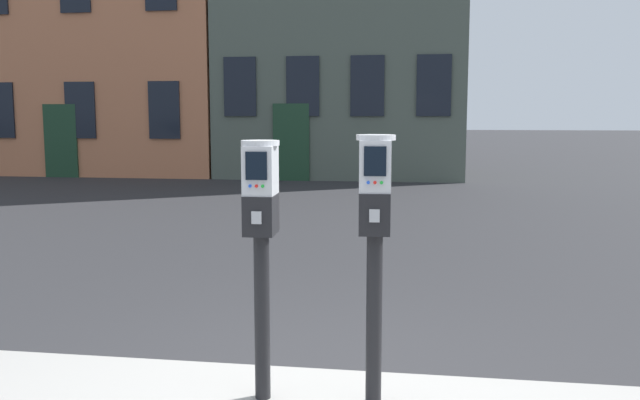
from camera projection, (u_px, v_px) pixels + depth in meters
parking_meter_near_kerb at (261, 223)px, 3.82m from camera, size 0.22×0.26×1.51m
parking_meter_twin_adjacent at (375, 222)px, 3.72m from camera, size 0.22×0.26×1.54m
townhouse_cream_stone at (123, 7)px, 21.72m from camera, size 7.53×6.19×10.52m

